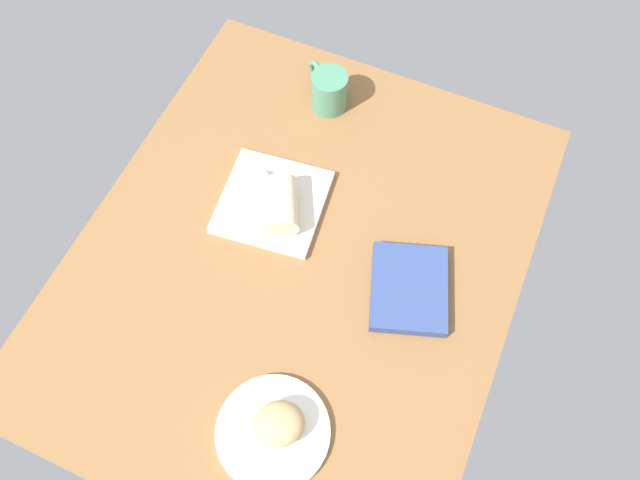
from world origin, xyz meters
TOP-DOWN VIEW (x-y plane):
  - dining_table at (0.00, 0.00)cm, footprint 110.00×90.00cm
  - round_plate at (34.27, 10.75)cm, footprint 21.16×21.16cm
  - scone_pastry at (33.00, 11.60)cm, footprint 12.14×12.43cm
  - square_plate at (-9.62, -10.41)cm, footprint 24.40×24.40cm
  - sauce_cup at (-11.85, -14.83)cm, footprint 5.26×5.26cm
  - breakfast_wrap at (-7.83, -6.88)cm, footprint 13.64×11.34cm
  - book_stack at (-2.19, 23.90)cm, footprint 22.75×20.51cm
  - coffee_mug at (-40.06, -10.22)cm, footprint 10.25×12.03cm

SIDE VIEW (x-z plane):
  - dining_table at x=0.00cm, z-range 0.00..4.00cm
  - round_plate at x=34.27cm, z-range 4.00..5.40cm
  - square_plate at x=-9.62cm, z-range 4.00..5.60cm
  - book_stack at x=-2.19cm, z-range 4.00..6.67cm
  - sauce_cup at x=-11.85cm, z-range 5.69..8.14cm
  - scone_pastry at x=33.00cm, z-range 5.40..11.16cm
  - breakfast_wrap at x=-7.83cm, z-range 5.60..12.13cm
  - coffee_mug at x=-40.06cm, z-range 4.11..13.67cm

